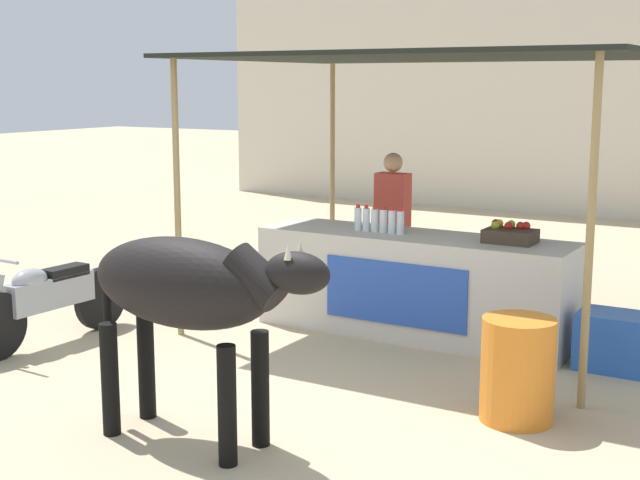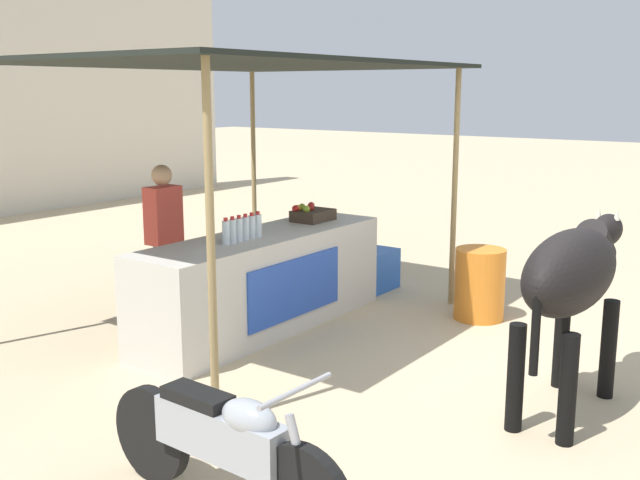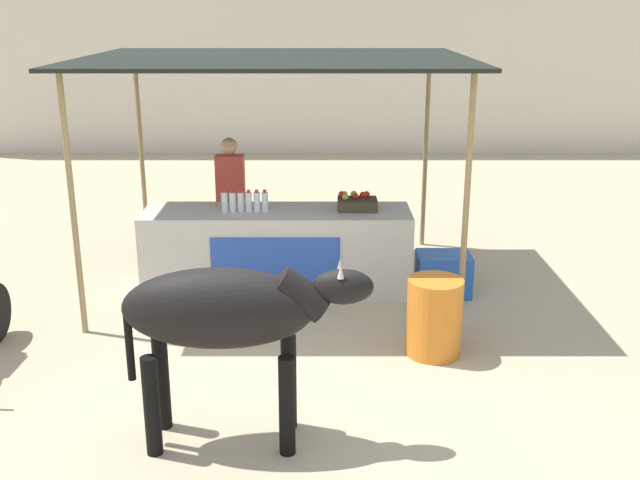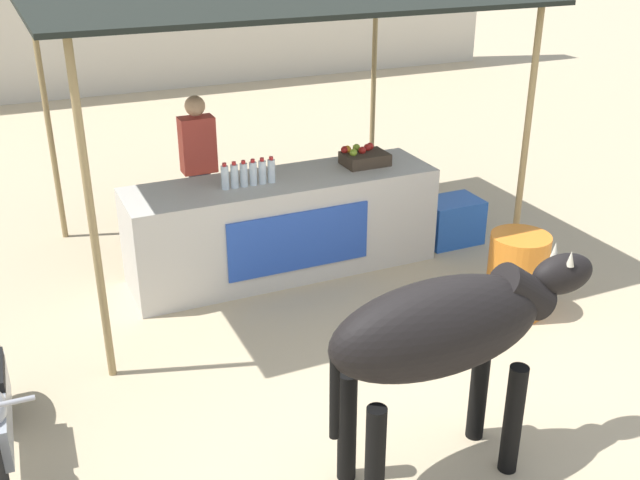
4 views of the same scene
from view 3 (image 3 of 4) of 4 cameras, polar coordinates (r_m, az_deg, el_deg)
ground_plane at (r=6.69m, az=-4.26°, el=-10.77°), size 60.00×60.00×0.00m
building_wall_far at (r=16.61m, az=-1.77°, el=15.29°), size 16.00×0.50×5.01m
stall_counter at (r=8.52m, az=-3.30°, el=-0.86°), size 3.00×0.82×0.96m
stall_awning at (r=8.41m, az=-3.43°, el=13.07°), size 4.20×3.20×2.62m
water_bottle_row at (r=8.33m, az=-5.79°, el=2.92°), size 0.52×0.07×0.25m
fruit_crate at (r=8.42m, az=2.78°, el=2.85°), size 0.44×0.32×0.18m
vendor_behind_counter at (r=9.19m, az=-6.82°, el=2.81°), size 0.34×0.22×1.65m
cooler_box at (r=8.61m, az=9.35°, el=-2.57°), size 0.60×0.44×0.48m
water_barrel at (r=7.11m, az=8.67°, el=-5.82°), size 0.52×0.52×0.75m
cow at (r=5.46m, az=-7.06°, el=-5.64°), size 1.82×0.52×1.44m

